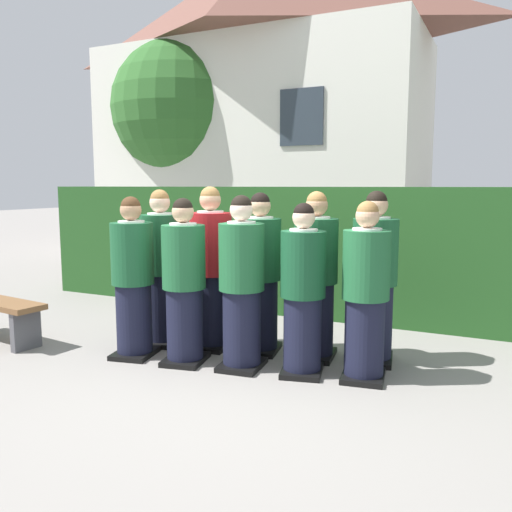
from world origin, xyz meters
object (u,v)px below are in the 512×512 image
student_front_row_0 (133,281)px  student_front_row_2 (242,287)px  student_rear_row_3 (316,280)px  student_front_row_1 (184,286)px  student_front_row_4 (365,296)px  student_rear_row_4 (374,281)px  student_rear_row_0 (161,271)px  student_front_row_3 (303,294)px  student_rear_row_2 (260,277)px  student_in_red_blazer (211,272)px

student_front_row_0 → student_front_row_2: (1.15, 0.16, 0.01)m
student_rear_row_3 → student_front_row_2: bearing=-131.2°
student_front_row_1 → student_front_row_2: size_ratio=0.98×
student_front_row_4 → student_rear_row_4: student_rear_row_4 is taller
student_rear_row_0 → student_rear_row_4: 2.27m
student_front_row_3 → student_rear_row_0: (-1.74, 0.24, 0.05)m
student_front_row_4 → student_rear_row_0: size_ratio=0.95×
student_front_row_2 → student_rear_row_2: student_rear_row_2 is taller
student_front_row_3 → student_front_row_4: (0.55, 0.11, 0.01)m
student_rear_row_4 → student_in_red_blazer: bearing=-170.4°
student_front_row_0 → student_front_row_2: size_ratio=0.99×
student_front_row_0 → student_front_row_1: size_ratio=1.01×
student_front_row_3 → student_front_row_0: bearing=-171.5°
student_in_red_blazer → student_rear_row_3: size_ratio=1.03×
student_front_row_1 → student_front_row_4: bearing=10.4°
student_front_row_4 → student_front_row_0: bearing=-170.8°
student_front_row_3 → student_rear_row_0: student_rear_row_0 is taller
student_front_row_4 → student_rear_row_4: bearing=95.0°
student_front_row_0 → student_front_row_1: 0.58m
student_front_row_3 → student_rear_row_3: size_ratio=0.94×
student_front_row_0 → student_in_red_blazer: student_in_red_blazer is taller
student_rear_row_0 → student_rear_row_2: 1.12m
student_front_row_0 → student_front_row_1: bearing=5.5°
student_front_row_1 → student_rear_row_2: student_rear_row_2 is taller
student_front_row_0 → student_front_row_4: bearing=9.2°
student_in_red_blazer → student_rear_row_3: bearing=7.6°
student_rear_row_3 → student_rear_row_4: (0.56, 0.13, 0.00)m
student_rear_row_4 → student_front_row_1: bearing=-153.2°
student_front_row_2 → student_front_row_1: bearing=-169.8°
student_front_row_2 → student_rear_row_2: size_ratio=0.99×
student_front_row_3 → student_in_red_blazer: student_in_red_blazer is taller
student_front_row_0 → student_rear_row_4: size_ratio=0.97×
student_front_row_0 → student_front_row_3: 1.75m
student_front_row_4 → student_in_red_blazer: size_ratio=0.93×
student_front_row_0 → student_rear_row_2: bearing=32.3°
student_front_row_4 → student_rear_row_4: size_ratio=0.95×
student_in_red_blazer → student_rear_row_2: student_in_red_blazer is taller
student_in_red_blazer → student_rear_row_2: bearing=8.9°
student_front_row_1 → student_rear_row_0: bearing=143.1°
student_rear_row_0 → student_front_row_4: bearing=-3.1°
student_front_row_3 → student_rear_row_3: student_rear_row_3 is taller
student_front_row_0 → student_front_row_4: size_ratio=1.02×
student_front_row_3 → student_rear_row_2: student_rear_row_2 is taller
student_in_red_blazer → student_rear_row_2: size_ratio=1.04×
student_in_red_blazer → student_rear_row_0: bearing=-168.4°
student_in_red_blazer → student_rear_row_4: bearing=9.6°
student_front_row_1 → student_front_row_3: student_front_row_1 is taller
student_in_red_blazer → student_front_row_1: bearing=-87.7°
student_front_row_1 → student_in_red_blazer: 0.55m
student_front_row_1 → student_rear_row_0: student_rear_row_0 is taller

